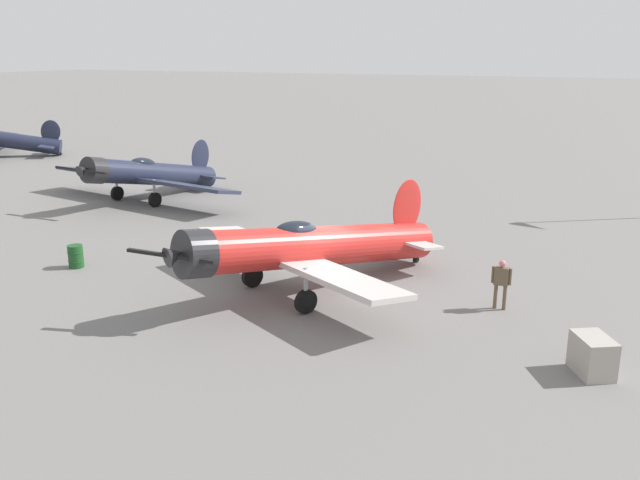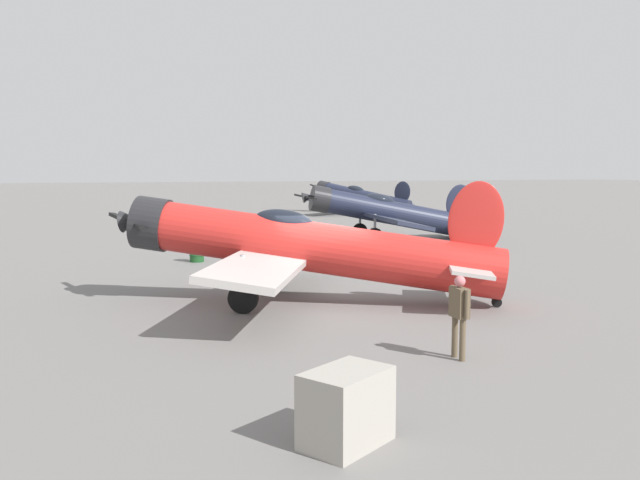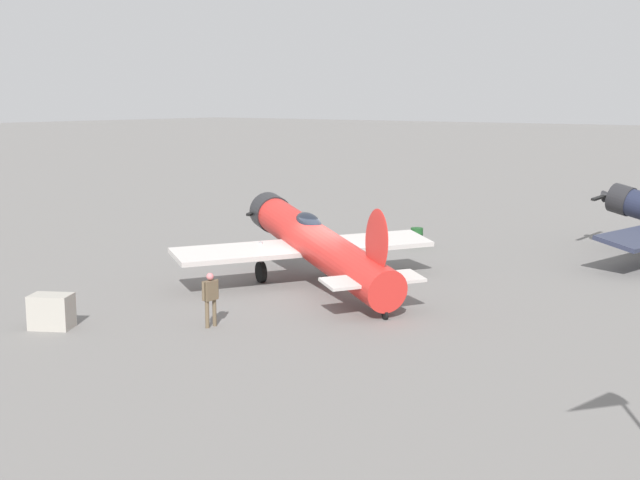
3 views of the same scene
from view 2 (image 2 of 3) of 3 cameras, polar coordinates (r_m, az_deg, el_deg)
The scene contains 7 objects.
ground_plane at distance 18.92m, azimuth -0.00°, elevation -5.43°, with size 400.00×400.00×0.00m, color slate.
airplane_foreground at distance 18.74m, azimuth -1.53°, elevation -0.53°, with size 10.37×9.88×3.56m.
airplane_mid_apron at distance 36.03m, azimuth 5.73°, elevation 2.38°, with size 9.66×13.12×3.15m.
airplane_far_line at distance 58.51m, azimuth 3.39°, elevation 3.73°, with size 10.73×9.97×2.96m.
ground_crew_mechanic at distance 13.48m, azimuth 11.90°, elevation -5.81°, with size 0.25×0.66×1.68m.
equipment_crate at distance 9.33m, azimuth 2.28°, elevation -14.23°, with size 1.47×1.32×1.05m.
fuel_drum at distance 27.72m, azimuth -10.56°, elevation -0.94°, with size 0.61×0.61×0.90m.
Camera 2 is at (6.55, 17.35, 3.75)m, focal length 37.18 mm.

